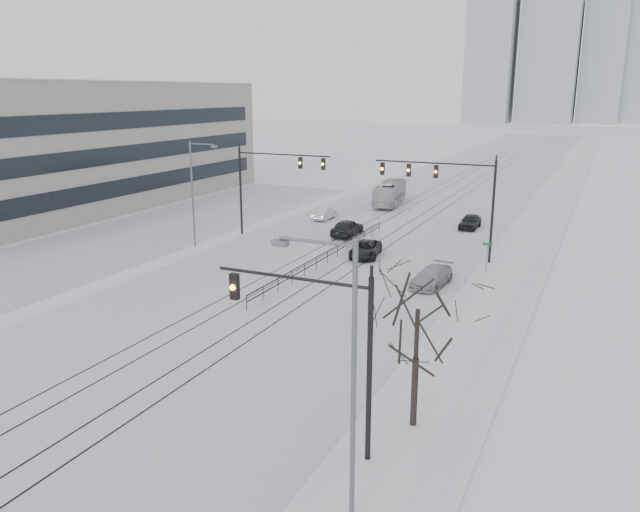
{
  "coord_description": "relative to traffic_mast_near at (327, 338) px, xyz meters",
  "views": [
    {
      "loc": [
        19.21,
        -12.74,
        12.99
      ],
      "look_at": [
        3.65,
        20.79,
        3.2
      ],
      "focal_mm": 35.0,
      "sensor_mm": 36.0,
      "label": 1
    }
  ],
  "objects": [
    {
      "name": "traffic_mast_near",
      "position": [
        0.0,
        0.0,
        0.0
      ],
      "size": [
        6.1,
        0.37,
        7.0
      ],
      "color": "black",
      "rests_on": "ground"
    },
    {
      "name": "sedan_nb_far",
      "position": [
        -3.37,
        41.42,
        -3.87
      ],
      "size": [
        1.71,
        4.1,
        1.39
      ],
      "primitive_type": "imported",
      "rotation": [
        0.0,
        0.0,
        -0.02
      ],
      "color": "black",
      "rests_on": "ground"
    },
    {
      "name": "box_truck",
      "position": [
        -14.77,
        50.79,
        -3.21
      ],
      "size": [
        3.64,
        9.92,
        2.7
      ],
      "primitive_type": "imported",
      "rotation": [
        0.0,
        0.0,
        3.29
      ],
      "color": "#B8BBBD",
      "rests_on": "ground"
    },
    {
      "name": "median_fence",
      "position": [
        -10.79,
        24.0,
        -4.04
      ],
      "size": [
        0.06,
        24.0,
        1.0
      ],
      "color": "black",
      "rests_on": "ground"
    },
    {
      "name": "street_light_east",
      "position": [
        1.91,
        -3.0,
        0.65
      ],
      "size": [
        2.73,
        0.25,
        9.0
      ],
      "color": "#595B60",
      "rests_on": "ground"
    },
    {
      "name": "tram_rails",
      "position": [
        -10.79,
        34.0,
        -4.54
      ],
      "size": [
        5.3,
        180.0,
        0.01
      ],
      "color": "black",
      "rests_on": "ground"
    },
    {
      "name": "sidewalk_east",
      "position": [
        2.71,
        54.0,
        -4.48
      ],
      "size": [
        5.0,
        260.0,
        0.16
      ],
      "primitive_type": "cube",
      "color": "white",
      "rests_on": "ground"
    },
    {
      "name": "street_sign",
      "position": [
        1.01,
        26.0,
        -2.96
      ],
      "size": [
        0.7,
        0.06,
        2.4
      ],
      "color": "#595B60",
      "rests_on": "ground"
    },
    {
      "name": "sedan_nb_right",
      "position": [
        -1.87,
        21.66,
        -3.91
      ],
      "size": [
        2.38,
        4.69,
        1.31
      ],
      "primitive_type": "imported",
      "rotation": [
        0.0,
        0.0,
        -0.12
      ],
      "color": "#9EA0A5",
      "rests_on": "ground"
    },
    {
      "name": "curb",
      "position": [
        0.26,
        54.0,
        -4.5
      ],
      "size": [
        0.1,
        260.0,
        0.12
      ],
      "primitive_type": "cube",
      "color": "gray",
      "rests_on": "ground"
    },
    {
      "name": "traffic_mast_nw",
      "position": [
        -19.31,
        30.0,
        1.01
      ],
      "size": [
        9.1,
        0.37,
        8.0
      ],
      "color": "black",
      "rests_on": "ground"
    },
    {
      "name": "traffic_mast_ne",
      "position": [
        -2.64,
        29.0,
        1.2
      ],
      "size": [
        9.6,
        0.37,
        8.0
      ],
      "color": "black",
      "rests_on": "ground"
    },
    {
      "name": "office_building",
      "position": [
        -48.76,
        29.0,
        2.5
      ],
      "size": [
        20.2,
        62.2,
        14.11
      ],
      "color": "#AAA7A0",
      "rests_on": "ground"
    },
    {
      "name": "road",
      "position": [
        -10.79,
        54.0,
        -4.55
      ],
      "size": [
        22.0,
        260.0,
        0.02
      ],
      "primitive_type": "cube",
      "color": "silver",
      "rests_on": "ground"
    },
    {
      "name": "parking_strip",
      "position": [
        -30.79,
        29.0,
        -4.55
      ],
      "size": [
        14.0,
        60.0,
        0.03
      ],
      "primitive_type": "cube",
      "color": "silver",
      "rests_on": "ground"
    },
    {
      "name": "sedan_nb_front",
      "position": [
        -8.79,
        27.07,
        -3.92
      ],
      "size": [
        2.91,
        4.9,
        1.28
      ],
      "primitive_type": "imported",
      "rotation": [
        0.0,
        0.0,
        0.18
      ],
      "color": "black",
      "rests_on": "ground"
    },
    {
      "name": "skyline",
      "position": [
        -5.77,
        267.63,
        26.08
      ],
      "size": [
        96.0,
        48.0,
        72.0
      ],
      "color": "#949AA2",
      "rests_on": "ground"
    },
    {
      "name": "sedan_sb_outer",
      "position": [
        -18.08,
        39.55,
        -3.92
      ],
      "size": [
        1.5,
        3.97,
        1.29
      ],
      "primitive_type": "imported",
      "rotation": [
        0.0,
        0.0,
        3.18
      ],
      "color": "silver",
      "rests_on": "ground"
    },
    {
      "name": "sedan_sb_inner",
      "position": [
        -12.98,
        33.34,
        -3.77
      ],
      "size": [
        1.91,
        4.65,
        1.58
      ],
      "primitive_type": "imported",
      "rotation": [
        0.0,
        0.0,
        3.15
      ],
      "color": "black",
      "rests_on": "ground"
    },
    {
      "name": "street_light_west",
      "position": [
        -22.99,
        24.0,
        0.65
      ],
      "size": [
        2.73,
        0.25,
        9.0
      ],
      "color": "#595B60",
      "rests_on": "ground"
    },
    {
      "name": "bare_tree",
      "position": [
        2.41,
        3.0,
        -0.07
      ],
      "size": [
        4.4,
        4.4,
        6.1
      ],
      "color": "black",
      "rests_on": "ground"
    }
  ]
}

